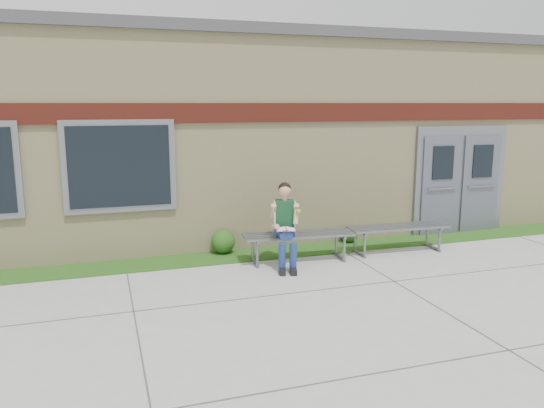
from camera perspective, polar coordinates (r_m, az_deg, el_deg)
name	(u,v)px	position (r m, az deg, el deg)	size (l,w,h in m)	color
ground	(351,300)	(7.81, 8.50, -10.13)	(80.00, 80.00, 0.00)	#9E9E99
grass_strip	(290,251)	(10.08, 1.90, -5.12)	(16.00, 0.80, 0.02)	#1C4A13
school_building	(242,131)	(12.94, -3.19, 7.81)	(16.20, 6.22, 4.20)	beige
bench_left	(298,240)	(9.41, 2.86, -3.86)	(2.00, 0.73, 0.51)	slate
bench_right	(397,232)	(10.28, 13.35, -2.93)	(1.95, 0.63, 0.50)	slate
girl	(285,223)	(9.02, 1.45, -2.07)	(0.55, 0.89, 1.44)	navy
shrub_mid	(223,242)	(9.92, -5.27, -4.05)	(0.44, 0.44, 0.44)	#1C4A13
shrub_east	(349,234)	(10.78, 8.32, -3.21)	(0.33, 0.33, 0.33)	#1C4A13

